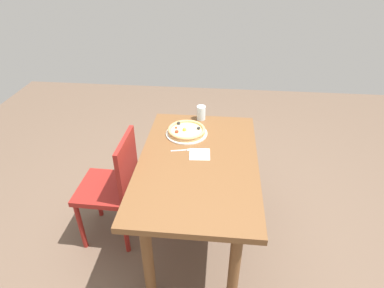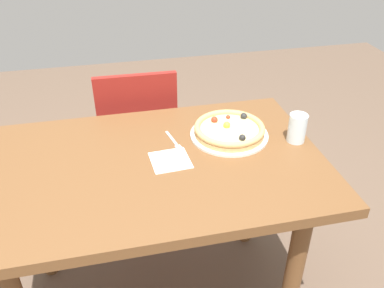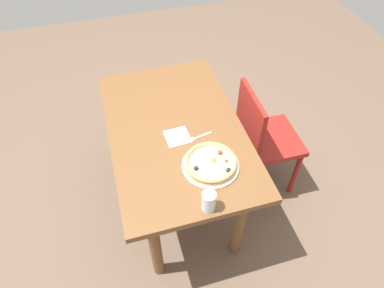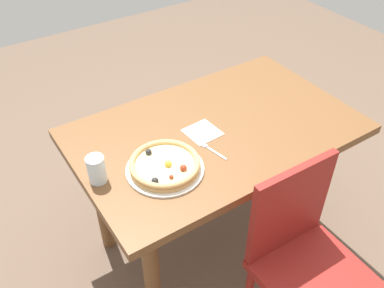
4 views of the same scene
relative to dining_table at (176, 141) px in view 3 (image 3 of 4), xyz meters
name	(u,v)px [view 3 (image 3 of 4)]	position (x,y,z in m)	size (l,w,h in m)	color
ground_plane	(179,198)	(0.00, 0.00, -0.65)	(6.00, 6.00, 0.00)	brown
dining_table	(176,141)	(0.00, 0.00, 0.00)	(1.28, 0.80, 0.76)	brown
chair_near	(262,137)	(0.00, -0.61, -0.15)	(0.41, 0.41, 0.90)	maroon
plate	(210,165)	(-0.33, -0.11, 0.12)	(0.31, 0.31, 0.01)	silver
pizza	(211,163)	(-0.33, -0.12, 0.15)	(0.28, 0.28, 0.05)	tan
fork	(197,138)	(-0.11, -0.10, 0.12)	(0.05, 0.16, 0.00)	silver
drinking_glass	(209,201)	(-0.58, -0.02, 0.17)	(0.07, 0.07, 0.12)	silver
napkin	(177,137)	(-0.07, 0.01, 0.12)	(0.14, 0.14, 0.00)	white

